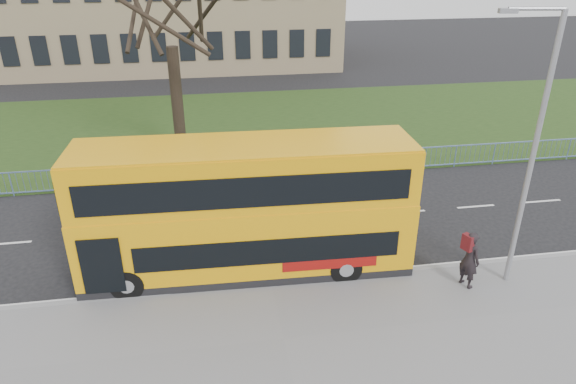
# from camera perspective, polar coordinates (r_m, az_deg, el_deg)

# --- Properties ---
(ground) EXTENTS (120.00, 120.00, 0.00)m
(ground) POSITION_cam_1_polar(r_m,az_deg,el_deg) (17.65, -2.55, -7.45)
(ground) COLOR black
(ground) RESTS_ON ground
(kerb) EXTENTS (80.00, 0.20, 0.14)m
(kerb) POSITION_cam_1_polar(r_m,az_deg,el_deg) (16.34, -1.89, -10.17)
(kerb) COLOR gray
(kerb) RESTS_ON ground
(grass_verge) EXTENTS (80.00, 15.40, 0.08)m
(grass_verge) POSITION_cam_1_polar(r_m,az_deg,el_deg) (30.59, -5.83, 7.23)
(grass_verge) COLOR #203A15
(grass_verge) RESTS_ON ground
(guard_railing) EXTENTS (40.00, 0.12, 1.10)m
(guard_railing) POSITION_cam_1_polar(r_m,az_deg,el_deg) (23.21, -4.56, 2.53)
(guard_railing) COLOR #6D8DC1
(guard_railing) RESTS_ON ground
(bare_tree) EXTENTS (8.99, 8.99, 12.84)m
(bare_tree) POSITION_cam_1_polar(r_m,az_deg,el_deg) (24.94, -13.02, 17.82)
(bare_tree) COLOR black
(bare_tree) RESTS_ON grass_verge
(yellow_bus) EXTENTS (10.39, 2.81, 4.32)m
(yellow_bus) POSITION_cam_1_polar(r_m,az_deg,el_deg) (15.99, -4.67, -1.65)
(yellow_bus) COLOR #F1A50A
(yellow_bus) RESTS_ON ground
(pedestrian) EXTENTS (0.67, 0.80, 1.86)m
(pedestrian) POSITION_cam_1_polar(r_m,az_deg,el_deg) (16.62, 19.52, -7.07)
(pedestrian) COLOR black
(pedestrian) RESTS_ON pavement
(street_lamp) EXTENTS (1.72, 0.43, 8.16)m
(street_lamp) POSITION_cam_1_polar(r_m,az_deg,el_deg) (15.86, 25.41, 4.61)
(street_lamp) COLOR #92949A
(street_lamp) RESTS_ON pavement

